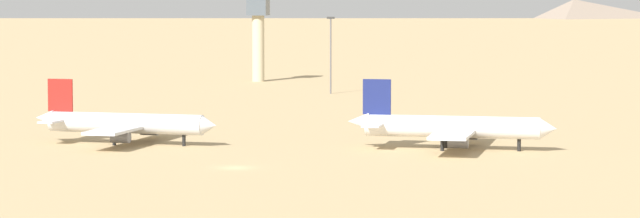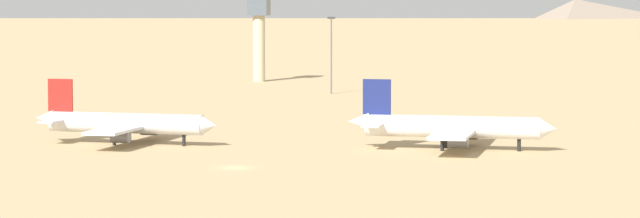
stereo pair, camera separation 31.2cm
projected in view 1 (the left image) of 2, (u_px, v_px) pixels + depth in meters
The scene contains 5 objects.
ground at pixel (236, 168), 223.17m from camera, with size 4000.00×4000.00×0.00m, color tan.
parked_jet_red_2 at pixel (124, 123), 254.01m from camera, with size 32.11×27.11×10.60m.
parked_jet_navy_3 at pixel (450, 127), 246.23m from camera, with size 33.60×28.18×11.11m.
control_tower at pixel (258, 30), 403.39m from camera, with size 5.20×5.20×22.25m.
light_pole_mid at pixel (331, 50), 361.73m from camera, with size 1.80×0.50×18.10m.
Camera 1 is at (51.42, -215.89, 27.80)m, focal length 86.64 mm.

